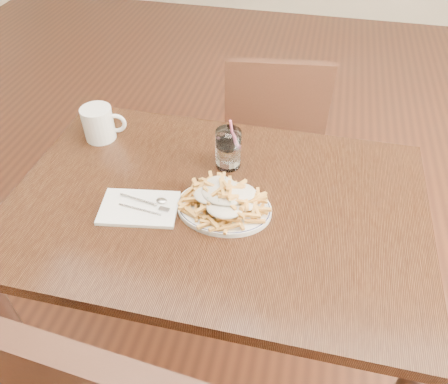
% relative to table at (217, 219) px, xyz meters
% --- Properties ---
extents(floor, '(7.00, 7.00, 0.00)m').
position_rel_table_xyz_m(floor, '(0.00, 0.00, -0.67)').
color(floor, black).
rests_on(floor, ground).
extents(table, '(1.20, 0.80, 0.75)m').
position_rel_table_xyz_m(table, '(0.00, 0.00, 0.00)').
color(table, black).
rests_on(table, ground).
extents(chair_far, '(0.46, 0.46, 0.89)m').
position_rel_table_xyz_m(chair_far, '(0.08, 0.73, -0.17)').
color(chair_far, black).
rests_on(chair_far, ground).
extents(fries_plate, '(0.33, 0.31, 0.02)m').
position_rel_table_xyz_m(fries_plate, '(0.03, -0.03, 0.09)').
color(fries_plate, white).
rests_on(fries_plate, table).
extents(loaded_fries, '(0.26, 0.22, 0.07)m').
position_rel_table_xyz_m(loaded_fries, '(0.03, -0.03, 0.13)').
color(loaded_fries, gold).
rests_on(loaded_fries, fries_plate).
extents(napkin, '(0.24, 0.17, 0.01)m').
position_rel_table_xyz_m(napkin, '(-0.21, -0.08, 0.08)').
color(napkin, white).
rests_on(napkin, table).
extents(cutlery, '(0.17, 0.07, 0.01)m').
position_rel_table_xyz_m(cutlery, '(-0.21, -0.08, 0.09)').
color(cutlery, silver).
rests_on(cutlery, napkin).
extents(water_glass, '(0.08, 0.08, 0.17)m').
position_rel_table_xyz_m(water_glass, '(-0.00, 0.17, 0.13)').
color(water_glass, white).
rests_on(water_glass, table).
extents(coffee_mug, '(0.14, 0.10, 0.11)m').
position_rel_table_xyz_m(coffee_mug, '(-0.45, 0.22, 0.14)').
color(coffee_mug, white).
rests_on(coffee_mug, table).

